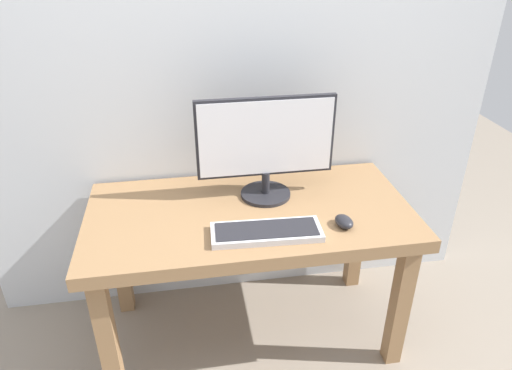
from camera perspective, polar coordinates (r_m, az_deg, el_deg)
ground_plane at (r=2.50m, az=-0.64°, el=-17.31°), size 6.00×6.00×0.00m
wall_back at (r=2.15m, az=-2.62°, el=20.69°), size 2.55×0.04×3.00m
desk at (r=2.09m, az=-0.73°, el=-5.27°), size 1.41×0.71×0.73m
monitor at (r=2.04m, az=1.20°, el=4.93°), size 0.61×0.23×0.46m
keyboard_primary at (r=1.87m, az=1.29°, el=-5.74°), size 0.45×0.18×0.03m
mouse at (r=1.95m, az=10.69°, el=-4.41°), size 0.08×0.11×0.04m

